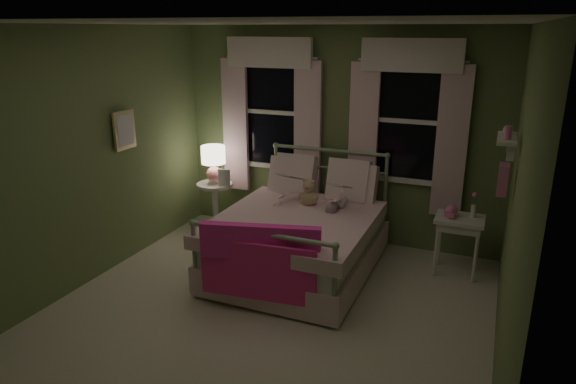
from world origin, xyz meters
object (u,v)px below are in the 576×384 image
at_px(teddy_bear, 309,194).
at_px(child_left, 291,175).
at_px(bed, 300,236).
at_px(child_right, 338,183).
at_px(nightstand_left, 215,200).
at_px(table_lamp, 213,160).
at_px(nightstand_right, 459,226).

bearing_deg(teddy_bear, child_left, 150.50).
xyz_separation_m(bed, child_right, (0.28, 0.42, 0.53)).
relative_size(child_left, nightstand_left, 1.13).
height_order(child_left, child_right, child_left).
xyz_separation_m(child_left, teddy_bear, (0.28, -0.16, -0.15)).
xyz_separation_m(bed, nightstand_left, (-1.44, 0.63, 0.03)).
bearing_deg(bed, child_right, 56.40).
bearing_deg(nightstand_left, table_lamp, -90.00).
height_order(table_lamp, nightstand_right, table_lamp).
relative_size(child_right, nightstand_right, 1.08).
bearing_deg(child_left, nightstand_right, -165.78).
bearing_deg(nightstand_right, bed, -160.93).
distance_m(child_left, nightstand_left, 1.29).
bearing_deg(teddy_bear, bed, -90.00).
bearing_deg(teddy_bear, nightstand_left, 165.81).
bearing_deg(nightstand_left, child_right, -6.82).
bearing_deg(nightstand_left, bed, -23.55).
relative_size(bed, child_right, 2.96).
relative_size(bed, table_lamp, 4.30).
xyz_separation_m(child_right, nightstand_right, (1.32, 0.13, -0.36)).
bearing_deg(table_lamp, nightstand_right, -1.39).
xyz_separation_m(child_left, table_lamp, (-1.16, 0.21, 0.02)).
bearing_deg(child_right, table_lamp, -7.63).
height_order(teddy_bear, nightstand_left, teddy_bear).
distance_m(child_right, nightstand_right, 1.38).
bearing_deg(table_lamp, teddy_bear, -14.19).
bearing_deg(nightstand_left, nightstand_right, -1.39).
relative_size(nightstand_left, table_lamp, 1.37).
distance_m(child_left, child_right, 0.56).
distance_m(bed, nightstand_left, 1.57).
height_order(child_right, table_lamp, child_right).
height_order(child_right, teddy_bear, child_right).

